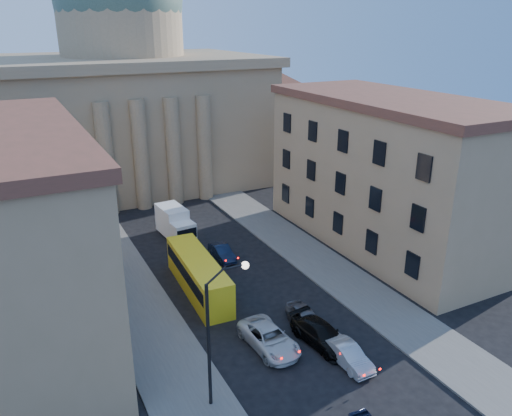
{
  "coord_description": "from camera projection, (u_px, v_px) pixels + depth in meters",
  "views": [
    {
      "loc": [
        -15.75,
        -14.04,
        20.96
      ],
      "look_at": [
        -0.69,
        15.57,
        8.68
      ],
      "focal_mm": 35.0,
      "sensor_mm": 36.0,
      "label": 1
    }
  ],
  "objects": [
    {
      "name": "box_truck",
      "position": [
        175.0,
        224.0,
        51.67
      ],
      "size": [
        2.7,
        5.86,
        3.13
      ],
      "rotation": [
        0.0,
        0.0,
        0.09
      ],
      "color": "white",
      "rests_on": "ground"
    },
    {
      "name": "building_right",
      "position": [
        387.0,
        171.0,
        48.75
      ],
      "size": [
        11.6,
        26.6,
        14.7
      ],
      "color": "tan",
      "rests_on": "ground"
    },
    {
      "name": "car_right_mid",
      "position": [
        321.0,
        334.0,
        34.56
      ],
      "size": [
        2.78,
        5.46,
        1.52
      ],
      "primitive_type": "imported",
      "rotation": [
        0.0,
        0.0,
        0.13
      ],
      "color": "black",
      "rests_on": "ground"
    },
    {
      "name": "car_left_mid",
      "position": [
        269.0,
        338.0,
        34.14
      ],
      "size": [
        2.8,
        5.53,
        1.5
      ],
      "primitive_type": "imported",
      "rotation": [
        0.0,
        0.0,
        0.06
      ],
      "color": "silver",
      "rests_on": "ground"
    },
    {
      "name": "car_right_distant",
      "position": [
        222.0,
        252.0,
        47.2
      ],
      "size": [
        1.44,
        4.04,
        1.33
      ],
      "primitive_type": "imported",
      "rotation": [
        0.0,
        0.0,
        -0.01
      ],
      "color": "black",
      "rests_on": "ground"
    },
    {
      "name": "car_right_far",
      "position": [
        305.0,
        318.0,
        36.57
      ],
      "size": [
        2.07,
        4.35,
        1.43
      ],
      "primitive_type": "imported",
      "rotation": [
        0.0,
        0.0,
        -0.09
      ],
      "color": "#535258",
      "rests_on": "ground"
    },
    {
      "name": "car_right_near",
      "position": [
        348.0,
        355.0,
        32.54
      ],
      "size": [
        1.51,
        4.15,
        1.36
      ],
      "primitive_type": "imported",
      "rotation": [
        0.0,
        0.0,
        0.02
      ],
      "color": "#A5A8AD",
      "rests_on": "ground"
    },
    {
      "name": "building_left",
      "position": [
        3.0,
        234.0,
        34.29
      ],
      "size": [
        11.6,
        26.6,
        14.7
      ],
      "color": "tan",
      "rests_on": "ground"
    },
    {
      "name": "sidewalk_left",
      "position": [
        148.0,
        323.0,
        37.11
      ],
      "size": [
        5.0,
        60.0,
        0.15
      ],
      "primitive_type": "cube",
      "color": "#595651",
      "rests_on": "ground"
    },
    {
      "name": "street_lamp",
      "position": [
        217.0,
        326.0,
        27.59
      ],
      "size": [
        2.62,
        0.44,
        8.83
      ],
      "color": "black",
      "rests_on": "ground"
    },
    {
      "name": "sidewalk_right",
      "position": [
        336.0,
        274.0,
        44.34
      ],
      "size": [
        5.0,
        60.0,
        0.15
      ],
      "primitive_type": "cube",
      "color": "#595651",
      "rests_on": "ground"
    },
    {
      "name": "church",
      "position": [
        128.0,
        95.0,
        67.95
      ],
      "size": [
        68.02,
        28.76,
        36.6
      ],
      "color": "#8E7857",
      "rests_on": "ground"
    },
    {
      "name": "city_bus",
      "position": [
        198.0,
        274.0,
        41.14
      ],
      "size": [
        2.96,
        10.72,
        2.99
      ],
      "rotation": [
        0.0,
        0.0,
        -0.05
      ],
      "color": "yellow",
      "rests_on": "ground"
    }
  ]
}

